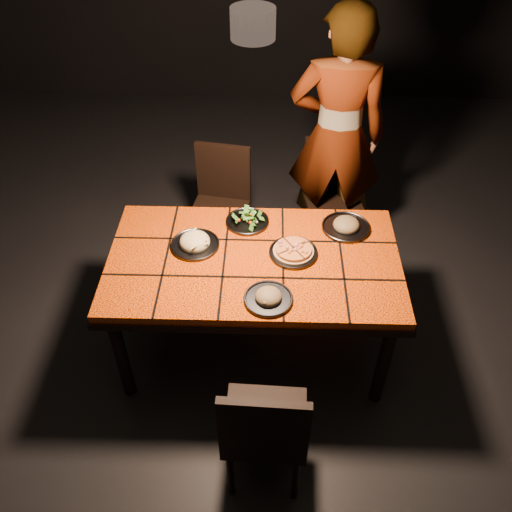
{
  "coord_description": "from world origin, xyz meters",
  "views": [
    {
      "loc": [
        0.08,
        -2.17,
        2.76
      ],
      "look_at": [
        0.01,
        -0.06,
        0.82
      ],
      "focal_mm": 38.0,
      "sensor_mm": 36.0,
      "label": 1
    }
  ],
  "objects_px": {
    "chair_far_left": "(221,197)",
    "diner": "(337,137)",
    "chair_far_right": "(331,187)",
    "plate_pizza": "(293,251)",
    "chair_near": "(265,429)",
    "plate_pasta": "(195,243)",
    "dining_table": "(254,269)"
  },
  "relations": [
    {
      "from": "chair_far_right",
      "to": "plate_pasta",
      "type": "distance_m",
      "value": 1.32
    },
    {
      "from": "chair_near",
      "to": "chair_far_right",
      "type": "relative_size",
      "value": 1.01
    },
    {
      "from": "chair_near",
      "to": "chair_far_right",
      "type": "height_order",
      "value": "chair_near"
    },
    {
      "from": "chair_near",
      "to": "chair_far_left",
      "type": "relative_size",
      "value": 1.02
    },
    {
      "from": "dining_table",
      "to": "chair_far_right",
      "type": "relative_size",
      "value": 1.89
    },
    {
      "from": "chair_far_left",
      "to": "diner",
      "type": "bearing_deg",
      "value": 20.68
    },
    {
      "from": "chair_far_left",
      "to": "diner",
      "type": "distance_m",
      "value": 0.9
    },
    {
      "from": "chair_far_right",
      "to": "chair_far_left",
      "type": "bearing_deg",
      "value": -178.69
    },
    {
      "from": "plate_pizza",
      "to": "chair_far_right",
      "type": "bearing_deg",
      "value": 73.02
    },
    {
      "from": "chair_far_right",
      "to": "plate_pizza",
      "type": "bearing_deg",
      "value": -115.93
    },
    {
      "from": "chair_near",
      "to": "plate_pizza",
      "type": "relative_size",
      "value": 2.79
    },
    {
      "from": "dining_table",
      "to": "plate_pasta",
      "type": "xyz_separation_m",
      "value": [
        -0.33,
        0.09,
        0.1
      ]
    },
    {
      "from": "dining_table",
      "to": "chair_far_left",
      "type": "height_order",
      "value": "chair_far_left"
    },
    {
      "from": "chair_far_left",
      "to": "plate_pizza",
      "type": "relative_size",
      "value": 2.75
    },
    {
      "from": "dining_table",
      "to": "plate_pasta",
      "type": "relative_size",
      "value": 5.91
    },
    {
      "from": "plate_pizza",
      "to": "plate_pasta",
      "type": "xyz_separation_m",
      "value": [
        -0.55,
        0.05,
        0.01
      ]
    },
    {
      "from": "diner",
      "to": "plate_pizza",
      "type": "xyz_separation_m",
      "value": [
        -0.31,
        -1.02,
        -0.13
      ]
    },
    {
      "from": "dining_table",
      "to": "chair_far_left",
      "type": "bearing_deg",
      "value": 106.1
    },
    {
      "from": "chair_far_right",
      "to": "diner",
      "type": "height_order",
      "value": "diner"
    },
    {
      "from": "chair_far_right",
      "to": "plate_pizza",
      "type": "xyz_separation_m",
      "value": [
        -0.31,
        -1.01,
        0.28
      ]
    },
    {
      "from": "diner",
      "to": "plate_pasta",
      "type": "relative_size",
      "value": 6.54
    },
    {
      "from": "chair_near",
      "to": "dining_table",
      "type": "bearing_deg",
      "value": -82.56
    },
    {
      "from": "chair_far_left",
      "to": "plate_pasta",
      "type": "height_order",
      "value": "chair_far_left"
    },
    {
      "from": "chair_far_left",
      "to": "plate_pasta",
      "type": "distance_m",
      "value": 0.87
    },
    {
      "from": "chair_far_left",
      "to": "plate_pizza",
      "type": "height_order",
      "value": "chair_far_left"
    },
    {
      "from": "diner",
      "to": "plate_pizza",
      "type": "relative_size",
      "value": 5.77
    },
    {
      "from": "chair_far_right",
      "to": "plate_pasta",
      "type": "bearing_deg",
      "value": -140.74
    },
    {
      "from": "chair_far_left",
      "to": "chair_near",
      "type": "bearing_deg",
      "value": -69.3
    },
    {
      "from": "diner",
      "to": "dining_table",
      "type": "bearing_deg",
      "value": 68.51
    },
    {
      "from": "chair_far_right",
      "to": "plate_pizza",
      "type": "distance_m",
      "value": 1.09
    },
    {
      "from": "chair_far_right",
      "to": "diner",
      "type": "relative_size",
      "value": 0.48
    },
    {
      "from": "dining_table",
      "to": "chair_near",
      "type": "bearing_deg",
      "value": -84.97
    }
  ]
}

